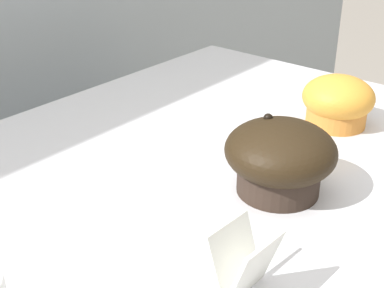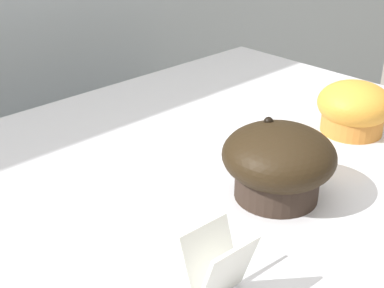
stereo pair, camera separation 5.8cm
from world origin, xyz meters
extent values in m
cylinder|color=#31251D|center=(0.11, -0.08, 0.92)|extent=(0.09, 0.09, 0.05)
ellipsoid|color=black|center=(0.11, -0.08, 0.94)|extent=(0.12, 0.12, 0.06)
sphere|color=black|center=(0.12, -0.05, 0.97)|extent=(0.01, 0.01, 0.01)
cylinder|color=#CC7E32|center=(0.31, -0.05, 0.91)|extent=(0.08, 0.08, 0.04)
ellipsoid|color=orange|center=(0.31, -0.05, 0.93)|extent=(0.10, 0.10, 0.06)
cube|color=white|center=(-0.05, -0.13, 0.92)|extent=(0.05, 0.02, 0.06)
cube|color=silver|center=(-0.05, -0.15, 0.92)|extent=(0.05, 0.02, 0.06)
camera|label=1|loc=(-0.33, -0.32, 1.20)|focal=50.00mm
camera|label=2|loc=(-0.29, -0.37, 1.20)|focal=50.00mm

